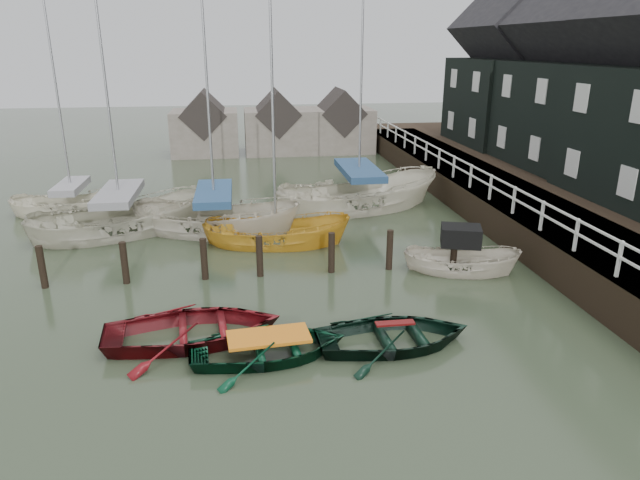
{
  "coord_description": "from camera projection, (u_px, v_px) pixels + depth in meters",
  "views": [
    {
      "loc": [
        -1.69,
        -14.66,
        7.3
      ],
      "look_at": [
        0.72,
        2.34,
        1.4
      ],
      "focal_mm": 32.0,
      "sensor_mm": 36.0,
      "label": 1
    }
  ],
  "objects": [
    {
      "name": "sailboat_b",
      "position": [
        216.0,
        230.0,
        23.41
      ],
      "size": [
        7.55,
        4.65,
        12.76
      ],
      "rotation": [
        0.0,
        0.0,
        1.27
      ],
      "color": "beige",
      "rests_on": "ground"
    },
    {
      "name": "rowboat_red",
      "position": [
        195.0,
        340.0,
        14.85
      ],
      "size": [
        4.84,
        3.68,
        0.94
      ],
      "primitive_type": "imported",
      "rotation": [
        0.0,
        0.0,
        1.67
      ],
      "color": "#5F0D12",
      "rests_on": "ground"
    },
    {
      "name": "land_strip",
      "position": [
        589.0,
        203.0,
        27.68
      ],
      "size": [
        14.0,
        38.0,
        1.5
      ],
      "primitive_type": "cube",
      "color": "black",
      "rests_on": "ground"
    },
    {
      "name": "sailboat_e",
      "position": [
        74.0,
        212.0,
        25.99
      ],
      "size": [
        5.49,
        2.26,
        10.35
      ],
      "rotation": [
        0.0,
        0.0,
        1.61
      ],
      "color": "beige",
      "rests_on": "ground"
    },
    {
      "name": "rowboat_green",
      "position": [
        269.0,
        356.0,
        14.08
      ],
      "size": [
        4.09,
        3.08,
        0.8
      ],
      "primitive_type": "imported",
      "rotation": [
        0.0,
        0.0,
        1.66
      ],
      "color": "#08321D",
      "rests_on": "ground"
    },
    {
      "name": "sailboat_d",
      "position": [
        358.0,
        207.0,
        26.75
      ],
      "size": [
        8.55,
        4.78,
        13.09
      ],
      "rotation": [
        0.0,
        0.0,
        1.8
      ],
      "color": "beige",
      "rests_on": "ground"
    },
    {
      "name": "rowboat_dkgreen",
      "position": [
        394.0,
        345.0,
        14.61
      ],
      "size": [
        4.13,
        3.04,
        0.83
      ],
      "primitive_type": "imported",
      "rotation": [
        0.0,
        0.0,
        1.62
      ],
      "color": "black",
      "rests_on": "ground"
    },
    {
      "name": "ground",
      "position": [
        307.0,
        313.0,
        16.33
      ],
      "size": [
        120.0,
        120.0,
        0.0
      ],
      "primitive_type": "plane",
      "color": "#293320",
      "rests_on": "ground"
    },
    {
      "name": "far_sheds",
      "position": [
        275.0,
        126.0,
        40.18
      ],
      "size": [
        14.0,
        4.08,
        4.39
      ],
      "color": "#665B51",
      "rests_on": "ground"
    },
    {
      "name": "sailboat_c",
      "position": [
        276.0,
        243.0,
        22.05
      ],
      "size": [
        5.95,
        3.02,
        9.85
      ],
      "rotation": [
        0.0,
        0.0,
        1.41
      ],
      "color": "gold",
      "rests_on": "ground"
    },
    {
      "name": "sailboat_a",
      "position": [
        123.0,
        232.0,
        23.27
      ],
      "size": [
        7.72,
        5.25,
        10.83
      ],
      "rotation": [
        0.0,
        0.0,
        1.96
      ],
      "color": "#BBB69F",
      "rests_on": "ground"
    },
    {
      "name": "pier",
      "position": [
        482.0,
        193.0,
        26.72
      ],
      "size": [
        3.04,
        32.0,
        2.7
      ],
      "color": "black",
      "rests_on": "ground"
    },
    {
      "name": "mooring_pilings",
      "position": [
        262.0,
        262.0,
        18.83
      ],
      "size": [
        13.72,
        0.22,
        1.8
      ],
      "color": "black",
      "rests_on": "ground"
    },
    {
      "name": "quay_houses",
      "position": [
        627.0,
        84.0,
        24.58
      ],
      "size": [
        6.52,
        28.14,
        10.01
      ],
      "color": "black",
      "rests_on": "ground"
    },
    {
      "name": "motorboat",
      "position": [
        460.0,
        269.0,
        19.27
      ],
      "size": [
        4.1,
        2.54,
        2.3
      ],
      "rotation": [
        0.0,
        0.0,
        1.26
      ],
      "color": "beige",
      "rests_on": "ground"
    }
  ]
}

